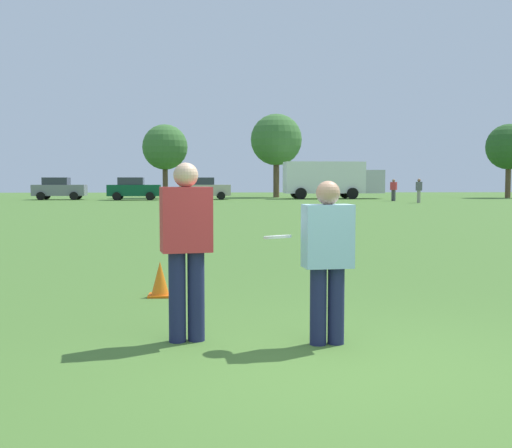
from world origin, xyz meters
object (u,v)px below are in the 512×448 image
object	(u,v)px
frisbee	(278,237)
parked_car_mid_left	(134,189)
parked_car_near_left	(59,188)
player_thrower	(186,241)
box_truck	(331,178)
bystander_field_marshal	(419,189)
traffic_cone	(160,280)
bystander_far_jogger	(394,189)
player_defender	(328,253)
parked_car_center	(204,188)

from	to	relation	value
frisbee	parked_car_mid_left	size ratio (longest dim) A/B	0.06
parked_car_near_left	player_thrower	bearing A→B (deg)	-74.67
box_truck	bystander_field_marshal	xyz separation A→B (m)	(4.37, -10.73, -0.79)
parked_car_mid_left	frisbee	bearing A→B (deg)	-80.69
traffic_cone	bystander_far_jogger	size ratio (longest dim) A/B	0.29
player_defender	parked_car_mid_left	size ratio (longest dim) A/B	0.37
traffic_cone	bystander_field_marshal	world-z (taller)	bystander_field_marshal
player_defender	bystander_field_marshal	bearing A→B (deg)	71.32
frisbee	traffic_cone	distance (m)	3.03
frisbee	player_defender	bearing A→B (deg)	-6.81
player_thrower	parked_car_mid_left	size ratio (longest dim) A/B	0.41
player_thrower	player_defender	xyz separation A→B (m)	(1.35, -0.19, -0.11)
frisbee	box_truck	world-z (taller)	box_truck
parked_car_mid_left	bystander_field_marshal	distance (m)	22.35
box_truck	parked_car_center	bearing A→B (deg)	-170.64
parked_car_mid_left	box_truck	distance (m)	16.81
player_defender	bystander_far_jogger	xyz separation A→B (m)	(12.27, 42.46, 0.07)
parked_car_mid_left	traffic_cone	bearing A→B (deg)	-81.90
parked_car_near_left	bystander_far_jogger	bearing A→B (deg)	-10.27
player_defender	bystander_field_marshal	xyz separation A→B (m)	(12.90, 38.16, 0.09)
player_defender	parked_car_near_left	size ratio (longest dim) A/B	0.37
player_defender	frisbee	world-z (taller)	player_defender
parked_car_mid_left	bystander_far_jogger	size ratio (longest dim) A/B	2.54
parked_car_near_left	parked_car_center	world-z (taller)	same
bystander_far_jogger	bystander_field_marshal	size ratio (longest dim) A/B	0.98
player_thrower	bystander_far_jogger	world-z (taller)	player_thrower
bystander_far_jogger	parked_car_near_left	bearing A→B (deg)	169.73
parked_car_near_left	bystander_field_marshal	size ratio (longest dim) A/B	2.49
player_defender	bystander_field_marshal	size ratio (longest dim) A/B	0.92
player_thrower	parked_car_center	size ratio (longest dim) A/B	0.41
traffic_cone	bystander_field_marshal	bearing A→B (deg)	67.46
box_truck	bystander_far_jogger	size ratio (longest dim) A/B	5.11
player_defender	frisbee	distance (m)	0.50
frisbee	bystander_far_jogger	world-z (taller)	bystander_far_jogger
bystander_far_jogger	parked_car_center	bearing A→B (deg)	162.40
player_thrower	frisbee	size ratio (longest dim) A/B	6.41
player_defender	bystander_field_marshal	distance (m)	40.28
player_thrower	bystander_field_marshal	bearing A→B (deg)	69.43
player_defender	parked_car_mid_left	world-z (taller)	parked_car_mid_left
parked_car_center	bystander_far_jogger	bearing A→B (deg)	-17.60
frisbee	bystander_far_jogger	size ratio (longest dim) A/B	0.16
bystander_field_marshal	traffic_cone	bearing A→B (deg)	-112.54
frisbee	bystander_far_jogger	distance (m)	44.28
player_thrower	bystander_field_marshal	size ratio (longest dim) A/B	1.02
player_thrower	parked_car_mid_left	bearing A→B (deg)	98.27
player_thrower	frisbee	distance (m)	0.89
bystander_far_jogger	traffic_cone	bearing A→B (deg)	-109.52
parked_car_mid_left	bystander_field_marshal	bearing A→B (deg)	-20.63
traffic_cone	parked_car_center	size ratio (longest dim) A/B	0.11
parked_car_mid_left	box_truck	world-z (taller)	box_truck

